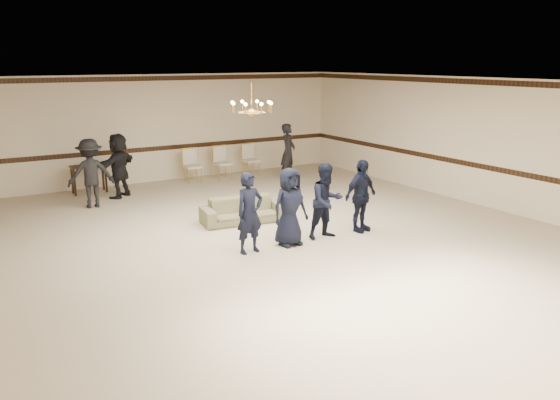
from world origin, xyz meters
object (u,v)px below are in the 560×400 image
Objects in this scene: adult_right at (288,152)px; chandelier at (251,97)px; adult_left at (91,173)px; boy_c at (327,201)px; banquet_chair_mid at (223,163)px; banquet_chair_right at (251,160)px; boy_b at (290,207)px; adult_mid at (119,165)px; console_table at (89,179)px; boy_d at (361,196)px; banquet_chair_left at (192,166)px; settee at (244,210)px; boy_a at (250,213)px.

chandelier is at bearing -169.30° from adult_right.
adult_right is at bearing -172.12° from adult_left.
boy_c is 1.57× the size of banquet_chair_mid.
adult_left is (-2.53, 3.81, -2.01)m from chandelier.
adult_left is 5.50m from banquet_chair_right.
boy_b is at bearing 122.52° from adult_left.
adult_left is 1.00× the size of adult_mid.
adult_right is at bearing -15.80° from console_table.
adult_mid is (0.90, 0.70, 0.00)m from adult_left.
boy_b is at bearing 169.03° from boy_d.
chandelier is 5.79m from banquet_chair_left.
banquet_chair_mid is at bearing 0.40° from banquet_chair_left.
console_table is at bearing 112.33° from chandelier.
banquet_chair_mid is (1.68, 4.61, 0.22)m from settee.
chandelier is at bearing -90.22° from settee.
boy_d reaches higher than banquet_chair_right.
settee is at bearing 75.08° from adult_mid.
banquet_chair_mid reaches higher than console_table.
chandelier is 2.67m from settee.
adult_left is 1.82× the size of console_table.
boy_c is (0.90, 0.00, 0.00)m from boy_b.
boy_b is at bearing -107.27° from banquet_chair_mid.
settee is at bearing 122.77° from boy_d.
adult_mid is (-1.72, 3.89, 0.59)m from settee.
banquet_chair_left is at bearing 175.02° from banquet_chair_right.
boy_a is at bearing 177.01° from boy_b.
adult_left is at bearing 143.76° from adult_right.
banquet_chair_right is at bearing 68.24° from settee.
settee is 1.11× the size of adult_right.
adult_right is at bearing -36.60° from banquet_chair_mid.
adult_left is at bearing 137.79° from settee.
boy_d is 0.91× the size of adult_mid.
boy_d is 6.59m from banquet_chair_right.
adult_mid is at bearing 103.86° from boy_b.
boy_a is 6.72m from banquet_chair_left.
boy_d is at bearing 0.46° from boy_c.
boy_a and boy_b have the same top height.
chandelier reaches higher than console_table.
adult_left is at bearing 123.63° from chandelier.
console_table is (-3.00, 0.20, -0.10)m from banquet_chair_left.
boy_a and boy_c have the same top height.
settee is at bearing -66.99° from console_table.
boy_b is at bearing -117.00° from banquet_chair_right.
boy_a is at bearing -167.19° from adult_right.
console_table is at bearing -95.84° from adult_mid.
boy_d is at bearing -2.99° from boy_b.
adult_mid reaches higher than banquet_chair_right.
settee is 1.91× the size of banquet_chair_left.
console_table is at bearing 106.31° from boy_b.
settee is (-1.84, 1.92, -0.51)m from boy_d.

